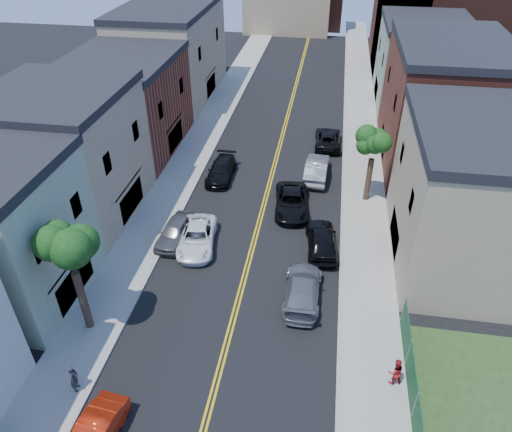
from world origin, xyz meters
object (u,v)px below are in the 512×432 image
at_px(black_car_right, 322,240).
at_px(silver_car_right, 317,169).
at_px(grey_car_right, 303,289).
at_px(black_suv_lane, 292,202).
at_px(black_car_left, 221,170).
at_px(white_pickup, 197,238).
at_px(pedestrian_right, 395,372).
at_px(grey_car_left, 175,231).
at_px(dark_car_right_far, 328,139).
at_px(pedestrian_left, 74,378).

relative_size(black_car_right, silver_car_right, 0.94).
relative_size(grey_car_right, black_suv_lane, 0.97).
xyz_separation_m(silver_car_right, black_suv_lane, (-1.61, -5.31, -0.11)).
bearing_deg(black_car_left, black_car_right, -43.64).
xyz_separation_m(white_pickup, pedestrian_right, (12.60, -9.29, 0.24)).
distance_m(grey_car_left, black_car_left, 9.13).
xyz_separation_m(black_car_left, silver_car_right, (8.02, 1.35, 0.14)).
relative_size(black_car_left, dark_car_right_far, 0.95).
bearing_deg(black_car_right, pedestrian_left, 42.08).
relative_size(white_pickup, silver_car_right, 0.99).
bearing_deg(grey_car_left, pedestrian_left, -90.60).
relative_size(white_pickup, black_suv_lane, 0.96).
distance_m(white_pickup, black_car_right, 8.57).
bearing_deg(silver_car_right, black_car_right, 97.44).
xyz_separation_m(dark_car_right_far, pedestrian_right, (4.27, -26.38, 0.24)).
xyz_separation_m(black_car_left, dark_car_right_far, (8.76, 7.66, 0.00)).
distance_m(black_car_left, pedestrian_right, 22.80).
xyz_separation_m(white_pickup, grey_car_left, (-1.70, 0.39, 0.04)).
bearing_deg(black_suv_lane, black_car_left, 142.21).
distance_m(white_pickup, grey_car_right, 8.58).
relative_size(grey_car_left, black_car_left, 0.90).
distance_m(black_car_left, dark_car_right_far, 11.64).
xyz_separation_m(black_car_right, silver_car_right, (-0.91, 9.78, 0.03)).
bearing_deg(pedestrian_right, black_suv_lane, -81.20).
xyz_separation_m(black_car_right, black_suv_lane, (-2.52, 4.47, -0.09)).
bearing_deg(pedestrian_right, grey_car_left, -49.41).
bearing_deg(black_suv_lane, grey_car_left, -152.65).
relative_size(white_pickup, grey_car_right, 0.99).
distance_m(silver_car_right, dark_car_right_far, 6.36).
height_order(black_car_left, pedestrian_left, pedestrian_left).
bearing_deg(silver_car_right, grey_car_left, 50.29).
xyz_separation_m(white_pickup, grey_car_right, (7.60, -3.98, 0.04)).
bearing_deg(dark_car_right_far, grey_car_left, 56.91).
bearing_deg(pedestrian_left, white_pickup, -28.38).
bearing_deg(black_suv_lane, pedestrian_left, -122.83).
bearing_deg(grey_car_left, grey_car_right, -20.30).
relative_size(grey_car_left, pedestrian_right, 2.75).
bearing_deg(pedestrian_left, grey_car_right, -66.99).
xyz_separation_m(black_car_left, black_suv_lane, (6.41, -3.96, 0.03)).
relative_size(dark_car_right_far, black_suv_lane, 0.96).
bearing_deg(grey_car_right, grey_car_left, -25.08).
bearing_deg(white_pickup, grey_car_left, 159.42).
xyz_separation_m(black_car_right, dark_car_right_far, (-0.17, 16.10, -0.11)).
bearing_deg(white_pickup, grey_car_right, -35.44).
height_order(pedestrian_left, pedestrian_right, pedestrian_left).
bearing_deg(dark_car_right_far, white_pickup, 61.90).
height_order(black_car_left, black_suv_lane, black_suv_lane).
bearing_deg(pedestrian_left, dark_car_right_far, -35.99).
bearing_deg(grey_car_left, pedestrian_right, -29.20).
relative_size(dark_car_right_far, pedestrian_right, 3.21).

